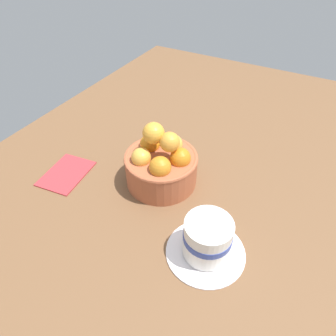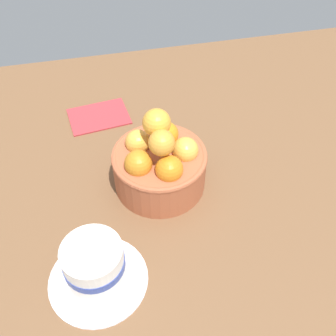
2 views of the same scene
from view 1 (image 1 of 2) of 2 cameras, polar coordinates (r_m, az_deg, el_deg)
ground_plane at (r=67.70cm, az=-1.22°, el=-3.50°), size 144.13×86.75×3.55cm
terracotta_bowl at (r=63.10cm, az=-1.30°, el=0.83°), size 15.41×15.41×14.36cm
coffee_cup at (r=52.16cm, az=7.42°, el=-13.37°), size 13.90×13.90×7.94cm
folded_napkin at (r=71.64cm, az=-18.73°, el=-0.90°), size 12.61×9.92×0.60cm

